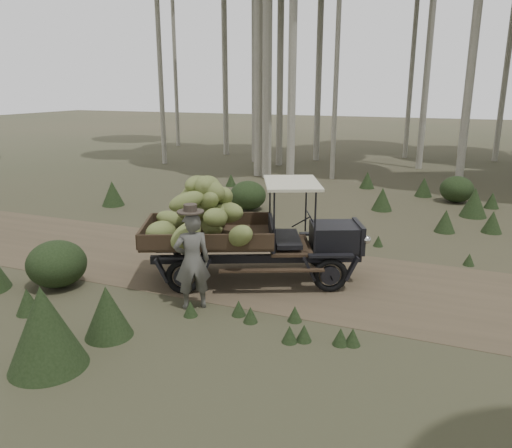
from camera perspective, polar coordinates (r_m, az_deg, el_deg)
name	(u,v)px	position (r m, az deg, el deg)	size (l,w,h in m)	color
ground	(363,286)	(11.00, 12.18, -7.00)	(120.00, 120.00, 0.00)	#473D2B
dirt_track	(363,286)	(11.00, 12.18, -6.98)	(70.00, 4.00, 0.01)	brown
banana_truck	(227,220)	(10.74, -3.30, 0.52)	(4.95, 3.43, 2.41)	black
farmer	(192,260)	(9.52, -7.30, -4.10)	(0.82, 0.78, 2.06)	#54524C
undergrowth	(294,283)	(9.53, 4.40, -6.78)	(21.84, 22.59, 1.33)	#233319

